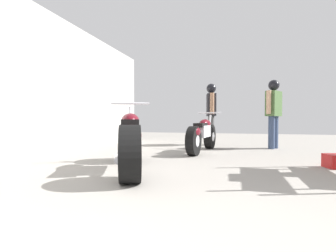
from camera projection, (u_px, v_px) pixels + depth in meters
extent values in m
plane|color=gray|center=(202.00, 162.00, 4.09)|extent=(17.06, 17.06, 0.00)
cube|color=#B7B5AD|center=(52.00, 85.00, 4.81)|extent=(0.08, 7.82, 2.73)
cylinder|color=black|center=(131.00, 142.00, 4.14)|extent=(0.46, 0.67, 0.64)
cylinder|color=silver|center=(131.00, 142.00, 4.14)|extent=(0.32, 0.32, 0.24)
cylinder|color=black|center=(130.00, 154.00, 2.71)|extent=(0.46, 0.67, 0.64)
cylinder|color=silver|center=(130.00, 154.00, 2.71)|extent=(0.32, 0.32, 0.24)
cube|color=silver|center=(130.00, 134.00, 3.42)|extent=(0.47, 0.68, 0.28)
ellipsoid|color=#5B0F19|center=(130.00, 121.00, 3.63)|extent=(0.44, 0.58, 0.22)
cube|color=black|center=(130.00, 123.00, 3.24)|extent=(0.39, 0.52, 0.10)
ellipsoid|color=#5B0F19|center=(130.00, 135.00, 2.76)|extent=(0.41, 0.50, 0.24)
cylinder|color=silver|center=(130.00, 124.00, 4.09)|extent=(0.15, 0.25, 0.58)
cylinder|color=silver|center=(130.00, 103.00, 4.04)|extent=(0.58, 0.28, 0.04)
cylinder|color=silver|center=(119.00, 157.00, 3.11)|extent=(0.30, 0.54, 0.09)
cylinder|color=black|center=(210.00, 137.00, 5.92)|extent=(0.24, 0.58, 0.56)
cylinder|color=silver|center=(210.00, 137.00, 5.92)|extent=(0.20, 0.24, 0.21)
cylinder|color=black|center=(194.00, 141.00, 4.75)|extent=(0.24, 0.58, 0.56)
cylinder|color=silver|center=(194.00, 141.00, 4.75)|extent=(0.20, 0.24, 0.21)
cube|color=silver|center=(203.00, 131.00, 5.33)|extent=(0.29, 0.59, 0.25)
ellipsoid|color=#5B0F19|center=(205.00, 124.00, 5.50)|extent=(0.29, 0.49, 0.19)
cube|color=black|center=(201.00, 125.00, 5.18)|extent=(0.25, 0.45, 0.09)
ellipsoid|color=#5B0F19|center=(194.00, 132.00, 4.78)|extent=(0.28, 0.42, 0.21)
cylinder|color=silver|center=(210.00, 126.00, 5.88)|extent=(0.08, 0.23, 0.51)
cylinder|color=silver|center=(209.00, 113.00, 5.84)|extent=(0.55, 0.11, 0.03)
cylinder|color=silver|center=(193.00, 143.00, 5.14)|extent=(0.15, 0.49, 0.08)
cylinder|color=#384766|center=(275.00, 132.00, 5.97)|extent=(0.20, 0.20, 0.77)
cylinder|color=#384766|center=(272.00, 133.00, 5.84)|extent=(0.20, 0.20, 0.77)
cube|color=#476638|center=(274.00, 104.00, 5.89)|extent=(0.42, 0.48, 0.59)
cylinder|color=tan|center=(278.00, 103.00, 6.07)|extent=(0.14, 0.14, 0.54)
cylinder|color=tan|center=(269.00, 102.00, 5.71)|extent=(0.14, 0.14, 0.54)
sphere|color=black|center=(274.00, 86.00, 5.88)|extent=(0.21, 0.21, 0.21)
sphere|color=black|center=(274.00, 85.00, 5.88)|extent=(0.25, 0.25, 0.25)
cylinder|color=#4C4C4C|center=(211.00, 131.00, 6.67)|extent=(0.17, 0.17, 0.78)
cylinder|color=#4C4C4C|center=(211.00, 130.00, 6.86)|extent=(0.17, 0.17, 0.78)
cube|color=#2D2D33|center=(211.00, 105.00, 6.74)|extent=(0.31, 0.47, 0.60)
cylinder|color=#9E7051|center=(212.00, 103.00, 6.47)|extent=(0.12, 0.12, 0.55)
cylinder|color=#9E7051|center=(210.00, 105.00, 7.01)|extent=(0.12, 0.12, 0.55)
sphere|color=black|center=(211.00, 89.00, 6.73)|extent=(0.22, 0.22, 0.22)
sphere|color=black|center=(211.00, 88.00, 6.73)|extent=(0.26, 0.26, 0.26)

